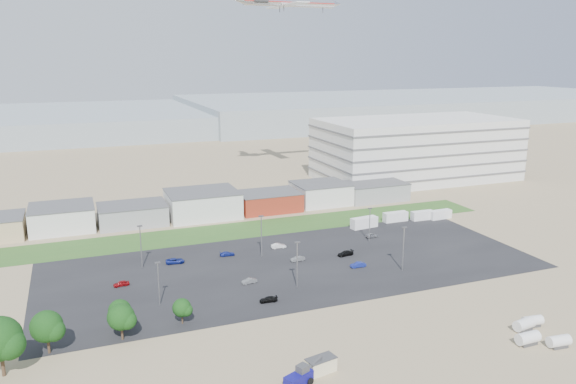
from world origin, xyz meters
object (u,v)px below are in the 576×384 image
tree_far_left (0,343)px  parked_car_10 (125,321)px  portable_shed (321,365)px  parked_car_11 (279,246)px  airliner (289,2)px  parked_car_4 (249,281)px  parked_car_6 (227,254)px  telehandler (299,377)px  box_trailer_a (364,223)px  parked_car_5 (121,284)px  parked_car_3 (268,299)px  parked_car_12 (345,253)px  parked_car_1 (358,265)px  parked_car_9 (175,261)px  parked_car_8 (372,236)px  storage_tank_nw (524,324)px  parked_car_7 (298,259)px

tree_far_left → parked_car_10: (19.93, 11.66, -5.15)m
portable_shed → parked_car_11: portable_shed is taller
tree_far_left → airliner: (94.47, 115.46, 64.27)m
parked_car_4 → parked_car_6: parked_car_4 is taller
tree_far_left → telehandler: bearing=-24.8°
portable_shed → tree_far_left: tree_far_left is taller
box_trailer_a → tree_far_left: 105.70m
telehandler → parked_car_5: (-22.18, 50.64, -1.03)m
tree_far_left → airliner: airliner is taller
portable_shed → parked_car_3: portable_shed is taller
parked_car_12 → parked_car_4: bearing=-80.8°
parked_car_3 → parked_car_6: same height
parked_car_3 → parked_car_10: 29.06m
parked_car_1 → parked_car_6: 33.76m
parked_car_1 → parked_car_9: size_ratio=0.84×
parked_car_4 → parked_car_8: 46.36m
parked_car_12 → parked_car_1: bearing=-12.7°
portable_shed → box_trailer_a: box_trailer_a is taller
parked_car_5 → parked_car_3: bearing=50.2°
parked_car_6 → parked_car_12: parked_car_12 is taller
parked_car_9 → telehandler: bearing=-166.2°
storage_tank_nw → parked_car_8: storage_tank_nw is taller
parked_car_3 → parked_car_11: bearing=161.5°
parked_car_1 → airliner: bearing=171.8°
parked_car_11 → parked_car_8: bearing=-87.8°
parked_car_10 → airliner: bearing=-34.2°
portable_shed → parked_car_8: size_ratio=1.37×
portable_shed → parked_car_1: (27.83, 39.25, -0.62)m
parked_car_7 → parked_car_5: bearing=-95.3°
tree_far_left → parked_car_11: 75.57m
storage_tank_nw → parked_car_5: bearing=144.5°
tree_far_left → box_trailer_a: bearing=28.2°
parked_car_1 → parked_car_12: bearing=177.3°
tree_far_left → parked_car_11: tree_far_left is taller
portable_shed → parked_car_9: (-13.33, 58.09, -0.62)m
telehandler → parked_car_12: (33.60, 50.10, -1.00)m
parked_car_4 → parked_car_3: bearing=-1.7°
parked_car_8 → airliner: bearing=-1.4°
portable_shed → parked_car_8: bearing=42.5°
parked_car_6 → parked_car_12: size_ratio=0.88×
airliner → parked_car_12: 111.34m
box_trailer_a → portable_shed: bearing=-130.5°
parked_car_7 → parked_car_8: (26.74, 9.69, 0.01)m
parked_car_12 → parked_car_5: bearing=-97.6°
parked_car_5 → parked_car_6: parked_car_5 is taller
parked_car_4 → storage_tank_nw: bearing=40.0°
tree_far_left → parked_car_8: 99.40m
airliner → parked_car_5: airliner is taller
parked_car_11 → parked_car_7: bearing=-169.7°
portable_shed → parked_car_7: (15.69, 48.52, -0.65)m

